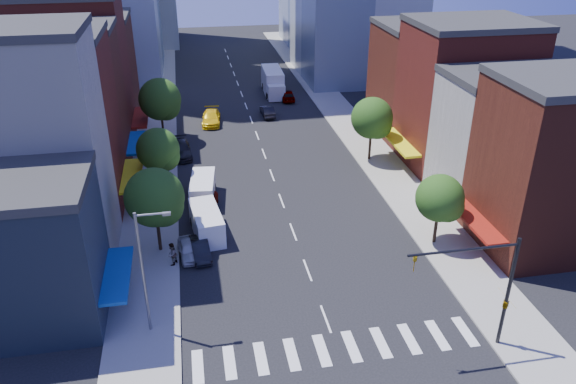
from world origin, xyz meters
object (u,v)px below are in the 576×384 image
Objects in this scene: parked_car_third at (205,205)px; traffic_car_oncoming at (267,111)px; pedestrian_near at (118,273)px; taxi at (211,118)px; parked_car_second at (200,249)px; cargo_van_near at (207,223)px; parked_car_rear at (181,149)px; parked_car_front at (189,249)px; pedestrian_far at (172,254)px; box_truck at (273,82)px; traffic_car_far at (288,95)px; cargo_van_far at (203,190)px.

traffic_car_oncoming is (9.90, 25.91, 0.01)m from parked_car_third.
taxi is at bearing 4.08° from pedestrian_near.
cargo_van_near is at bearing 70.75° from parked_car_second.
parked_car_rear is 0.97× the size of taxi.
pedestrian_far is at bearing -145.29° from parked_car_front.
traffic_car_oncoming is 10.74m from box_truck.
parked_car_second is 42.57m from traffic_car_far.
parked_car_second is 0.68× the size of cargo_van_near.
cargo_van_far is 1.01× the size of taxi.
taxi is 33.28m from pedestrian_far.
pedestrian_far is (-5.12, -32.89, 0.29)m from taxi.
parked_car_rear is 1.20× the size of traffic_car_far.
cargo_van_far is (-0.01, 2.37, 0.45)m from parked_car_third.
box_truck is 5.28× the size of pedestrian_near.
traffic_car_oncoming is at bearing 61.56° from traffic_car_far.
pedestrian_near is 4.37m from pedestrian_far.
traffic_car_oncoming is (9.87, 30.24, -0.47)m from cargo_van_near.
pedestrian_far is (-1.00, -22.60, 0.31)m from parked_car_rear.
pedestrian_far is at bearing -161.42° from parked_car_second.
parked_car_third is 0.90× the size of taxi.
traffic_car_oncoming is at bearing 64.93° from cargo_van_near.
cargo_van_near reaches higher than parked_car_third.
traffic_car_far is 2.69× the size of pedestrian_near.
cargo_van_near is 9.23m from pedestrian_near.
box_truck is (14.36, 22.28, 0.91)m from parked_car_rear.
pedestrian_far is at bearing 70.77° from traffic_car_far.
taxi reaches higher than traffic_car_oncoming.
cargo_van_far is (0.72, 9.90, 0.50)m from parked_car_second.
parked_car_rear is 26.52m from box_truck.
pedestrian_far reaches higher than traffic_car_far.
pedestrian_near is at bearing -161.92° from parked_car_second.
parked_car_second is at bearing -91.20° from parked_car_rear.
pedestrian_far is (-2.26, -1.03, 0.45)m from parked_car_second.
parked_car_front is 0.88× the size of traffic_car_oncoming.
cargo_van_far reaches higher than traffic_car_far.
pedestrian_far is (-2.98, -10.93, -0.05)m from cargo_van_far.
cargo_van_far is 3.34× the size of pedestrian_near.
cargo_van_near is 31.82m from traffic_car_oncoming.
parked_car_second is at bearing -89.43° from taxi.
cargo_van_near is at bearing -83.35° from cargo_van_far.
parked_car_third is at bearing -15.28° from pedestrian_near.
cargo_van_near is at bearing 176.84° from pedestrian_far.
parked_car_third is 38.38m from box_truck.
pedestrian_near reaches higher than parked_car_third.
pedestrian_far is (-2.99, -8.56, 0.40)m from parked_car_third.
parked_car_front is 0.65× the size of cargo_van_near.
pedestrian_far is at bearing -47.44° from pedestrian_near.
traffic_car_far is 0.51× the size of box_truck.
taxi is at bearing 37.73° from traffic_car_far.
traffic_car_oncoming is at bearing 40.41° from parked_car_rear.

